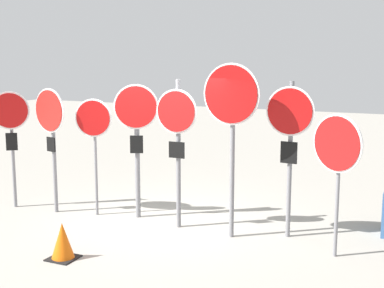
{
  "coord_description": "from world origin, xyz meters",
  "views": [
    {
      "loc": [
        4.21,
        -7.67,
        2.83
      ],
      "look_at": [
        0.64,
        0.0,
        1.44
      ],
      "focal_mm": 50.0,
      "sensor_mm": 36.0,
      "label": 1
    }
  ],
  "objects_px": {
    "stop_sign_6": "(290,129)",
    "stop_sign_0": "(11,123)",
    "traffic_cone_0": "(63,241)",
    "stop_sign_5": "(231,111)",
    "stop_sign_2": "(94,127)",
    "stop_sign_1": "(51,124)",
    "stop_sign_7": "(337,151)",
    "stop_sign_4": "(177,129)",
    "stop_sign_3": "(136,127)"
  },
  "relations": [
    {
      "from": "stop_sign_6",
      "to": "traffic_cone_0",
      "type": "distance_m",
      "value": 3.74
    },
    {
      "from": "stop_sign_2",
      "to": "traffic_cone_0",
      "type": "relative_size",
      "value": 3.98
    },
    {
      "from": "stop_sign_1",
      "to": "stop_sign_2",
      "type": "distance_m",
      "value": 0.82
    },
    {
      "from": "stop_sign_7",
      "to": "traffic_cone_0",
      "type": "height_order",
      "value": "stop_sign_7"
    },
    {
      "from": "stop_sign_2",
      "to": "stop_sign_3",
      "type": "distance_m",
      "value": 0.78
    },
    {
      "from": "stop_sign_1",
      "to": "stop_sign_3",
      "type": "xyz_separation_m",
      "value": [
        1.56,
        0.37,
        -0.01
      ]
    },
    {
      "from": "stop_sign_2",
      "to": "stop_sign_6",
      "type": "height_order",
      "value": "stop_sign_6"
    },
    {
      "from": "stop_sign_7",
      "to": "stop_sign_0",
      "type": "bearing_deg",
      "value": -152.54
    },
    {
      "from": "stop_sign_1",
      "to": "stop_sign_7",
      "type": "distance_m",
      "value": 5.04
    },
    {
      "from": "stop_sign_4",
      "to": "stop_sign_5",
      "type": "xyz_separation_m",
      "value": [
        0.97,
        -0.1,
        0.35
      ]
    },
    {
      "from": "stop_sign_2",
      "to": "stop_sign_6",
      "type": "xyz_separation_m",
      "value": [
        3.42,
        0.29,
        0.12
      ]
    },
    {
      "from": "stop_sign_6",
      "to": "traffic_cone_0",
      "type": "relative_size",
      "value": 4.66
    },
    {
      "from": "stop_sign_6",
      "to": "stop_sign_3",
      "type": "bearing_deg",
      "value": -174.74
    },
    {
      "from": "stop_sign_1",
      "to": "stop_sign_5",
      "type": "bearing_deg",
      "value": 14.73
    },
    {
      "from": "stop_sign_0",
      "to": "stop_sign_2",
      "type": "relative_size",
      "value": 1.05
    },
    {
      "from": "stop_sign_0",
      "to": "stop_sign_2",
      "type": "bearing_deg",
      "value": -26.93
    },
    {
      "from": "stop_sign_2",
      "to": "stop_sign_4",
      "type": "bearing_deg",
      "value": -14.26
    },
    {
      "from": "stop_sign_5",
      "to": "stop_sign_6",
      "type": "distance_m",
      "value": 0.94
    },
    {
      "from": "stop_sign_2",
      "to": "stop_sign_4",
      "type": "distance_m",
      "value": 1.64
    },
    {
      "from": "stop_sign_0",
      "to": "stop_sign_3",
      "type": "height_order",
      "value": "stop_sign_3"
    },
    {
      "from": "stop_sign_2",
      "to": "stop_sign_3",
      "type": "xyz_separation_m",
      "value": [
        0.75,
        0.19,
        0.02
      ]
    },
    {
      "from": "stop_sign_5",
      "to": "traffic_cone_0",
      "type": "bearing_deg",
      "value": -128.84
    },
    {
      "from": "stop_sign_6",
      "to": "stop_sign_0",
      "type": "bearing_deg",
      "value": -171.06
    },
    {
      "from": "stop_sign_5",
      "to": "stop_sign_0",
      "type": "bearing_deg",
      "value": -172.56
    },
    {
      "from": "stop_sign_0",
      "to": "stop_sign_7",
      "type": "relative_size",
      "value": 1.07
    },
    {
      "from": "stop_sign_5",
      "to": "traffic_cone_0",
      "type": "relative_size",
      "value": 5.18
    },
    {
      "from": "traffic_cone_0",
      "to": "stop_sign_1",
      "type": "bearing_deg",
      "value": 132.18
    },
    {
      "from": "stop_sign_0",
      "to": "stop_sign_1",
      "type": "distance_m",
      "value": 0.89
    },
    {
      "from": "stop_sign_2",
      "to": "traffic_cone_0",
      "type": "distance_m",
      "value": 2.49
    },
    {
      "from": "stop_sign_3",
      "to": "traffic_cone_0",
      "type": "distance_m",
      "value": 2.54
    },
    {
      "from": "stop_sign_1",
      "to": "stop_sign_7",
      "type": "height_order",
      "value": "stop_sign_1"
    },
    {
      "from": "stop_sign_1",
      "to": "stop_sign_6",
      "type": "bearing_deg",
      "value": 19.8
    },
    {
      "from": "stop_sign_1",
      "to": "stop_sign_6",
      "type": "relative_size",
      "value": 0.92
    },
    {
      "from": "traffic_cone_0",
      "to": "stop_sign_4",
      "type": "bearing_deg",
      "value": 66.41
    },
    {
      "from": "stop_sign_2",
      "to": "stop_sign_5",
      "type": "bearing_deg",
      "value": -16.27
    },
    {
      "from": "stop_sign_4",
      "to": "stop_sign_5",
      "type": "distance_m",
      "value": 1.04
    },
    {
      "from": "stop_sign_0",
      "to": "traffic_cone_0",
      "type": "xyz_separation_m",
      "value": [
        2.48,
        -1.72,
        -1.35
      ]
    },
    {
      "from": "stop_sign_3",
      "to": "traffic_cone_0",
      "type": "xyz_separation_m",
      "value": [
        0.04,
        -2.13,
        -1.37
      ]
    },
    {
      "from": "stop_sign_1",
      "to": "stop_sign_3",
      "type": "relative_size",
      "value": 0.96
    },
    {
      "from": "stop_sign_1",
      "to": "stop_sign_5",
      "type": "height_order",
      "value": "stop_sign_5"
    },
    {
      "from": "stop_sign_1",
      "to": "stop_sign_7",
      "type": "bearing_deg",
      "value": 12.61
    },
    {
      "from": "stop_sign_7",
      "to": "traffic_cone_0",
      "type": "relative_size",
      "value": 3.89
    },
    {
      "from": "stop_sign_7",
      "to": "stop_sign_6",
      "type": "bearing_deg",
      "value": 173.99
    },
    {
      "from": "stop_sign_4",
      "to": "stop_sign_7",
      "type": "relative_size",
      "value": 1.2
    },
    {
      "from": "stop_sign_0",
      "to": "traffic_cone_0",
      "type": "height_order",
      "value": "stop_sign_0"
    },
    {
      "from": "stop_sign_1",
      "to": "stop_sign_4",
      "type": "distance_m",
      "value": 2.45
    },
    {
      "from": "stop_sign_0",
      "to": "stop_sign_4",
      "type": "bearing_deg",
      "value": -30.74
    },
    {
      "from": "stop_sign_3",
      "to": "stop_sign_4",
      "type": "relative_size",
      "value": 0.96
    },
    {
      "from": "stop_sign_3",
      "to": "stop_sign_5",
      "type": "xyz_separation_m",
      "value": [
        1.86,
        -0.3,
        0.37
      ]
    },
    {
      "from": "stop_sign_4",
      "to": "traffic_cone_0",
      "type": "relative_size",
      "value": 4.68
    }
  ]
}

